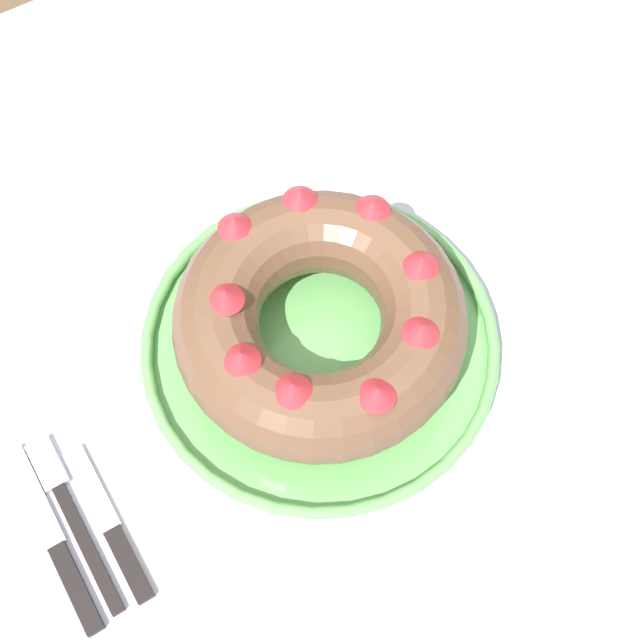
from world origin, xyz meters
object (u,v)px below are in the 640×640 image
object	(u,v)px
fork	(70,510)
serving_knife	(58,549)
bundt_cake	(320,319)
cake_knife	(113,533)
serving_dish	(320,345)

from	to	relation	value
fork	serving_knife	xyz separation A→B (m)	(-0.02, -0.03, 0.00)
bundt_cake	cake_knife	size ratio (longest dim) A/B	1.73
bundt_cake	fork	distance (m)	0.29
fork	cake_knife	distance (m)	0.05
fork	cake_knife	bearing A→B (deg)	-54.05
bundt_cake	cake_knife	distance (m)	0.27
serving_dish	serving_knife	distance (m)	0.31
fork	serving_knife	world-z (taller)	serving_knife
cake_knife	serving_knife	bearing A→B (deg)	164.90
serving_knife	cake_knife	size ratio (longest dim) A/B	1.20
fork	cake_knife	size ratio (longest dim) A/B	1.14
serving_knife	cake_knife	bearing A→B (deg)	-17.95
serving_dish	serving_knife	bearing A→B (deg)	-171.08
bundt_cake	cake_knife	bearing A→B (deg)	-166.82
serving_dish	bundt_cake	world-z (taller)	bundt_cake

